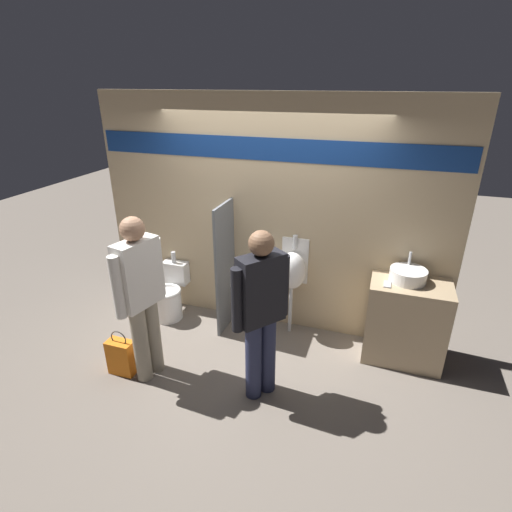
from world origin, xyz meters
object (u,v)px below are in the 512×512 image
cell_phone (387,284)px  person_in_vest (261,310)px  shopping_bag (122,357)px  person_with_lanyard (141,294)px  sink_basin (408,275)px  urinal_near_counter (292,270)px  toilet (169,296)px

cell_phone → person_in_vest: bearing=-139.8°
person_in_vest → shopping_bag: bearing=135.9°
person_in_vest → person_with_lanyard: size_ratio=0.98×
sink_basin → urinal_near_counter: (-1.22, 0.06, -0.17)m
cell_phone → shopping_bag: cell_phone is taller
toilet → person_in_vest: 1.91m
urinal_near_counter → person_in_vest: size_ratio=0.72×
toilet → person_in_vest: bearing=-31.7°
sink_basin → toilet: bearing=-178.0°
sink_basin → urinal_near_counter: 1.24m
cell_phone → person_with_lanyard: person_with_lanyard is taller
shopping_bag → cell_phone: bearing=23.4°
person_in_vest → person_with_lanyard: (-1.16, -0.11, 0.02)m
urinal_near_counter → person_with_lanyard: size_ratio=0.71×
toilet → shopping_bag: size_ratio=1.61×
shopping_bag → urinal_near_counter: bearing=41.5°
cell_phone → toilet: bearing=178.8°
urinal_near_counter → toilet: bearing=-174.0°
person_in_vest → person_with_lanyard: person_with_lanyard is taller
sink_basin → toilet: size_ratio=0.45×
sink_basin → person_with_lanyard: bearing=-154.4°
toilet → person_with_lanyard: size_ratio=0.48×
sink_basin → toilet: (-2.77, -0.10, -0.70)m
person_in_vest → urinal_near_counter: bearing=37.6°
sink_basin → urinal_near_counter: urinal_near_counter is taller
person_in_vest → cell_phone: bearing=-11.3°
person_with_lanyard → person_in_vest: bearing=-71.0°
urinal_near_counter → shopping_bag: 2.04m
toilet → shopping_bag: bearing=-85.6°
cell_phone → sink_basin: bearing=38.8°
person_in_vest → shopping_bag: (-1.44, -0.19, -0.73)m
person_in_vest → toilet: bearing=96.8°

